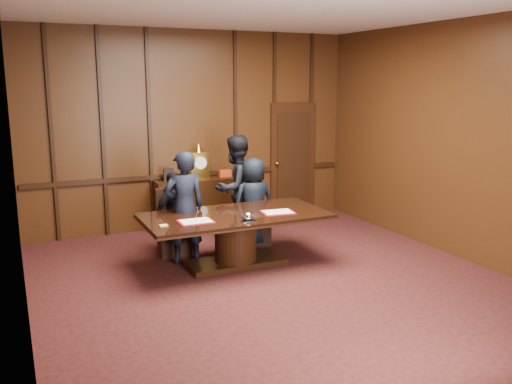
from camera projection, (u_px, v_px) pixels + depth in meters
room at (284, 154)px, 6.74m from camera, size 7.00×7.04×3.50m
sideboard at (200, 201)px, 9.74m from camera, size 1.60×0.45×1.54m
conference_table at (235, 231)px, 7.73m from camera, size 2.62×1.32×0.76m
folder_left at (196, 221)px, 7.24m from camera, size 0.46×0.34×0.02m
folder_right at (278, 212)px, 7.75m from camera, size 0.50×0.39×0.02m
inkstand at (248, 217)px, 7.27m from camera, size 0.20×0.14×0.12m
notepad at (164, 225)px, 7.04m from camera, size 0.10×0.07×0.01m
chair_left at (175, 235)px, 8.29m from camera, size 0.53×0.53×0.99m
chair_right at (252, 226)px, 8.82m from camera, size 0.51×0.51×0.99m
signatory_left at (175, 214)px, 8.15m from camera, size 0.82×0.54×1.29m
signatory_right at (254, 202)px, 8.67m from camera, size 0.72×0.49×1.43m
witness_left at (184, 207)px, 7.80m from camera, size 0.61×0.40×1.65m
witness_right at (236, 188)px, 8.93m from camera, size 1.05×0.95×1.75m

